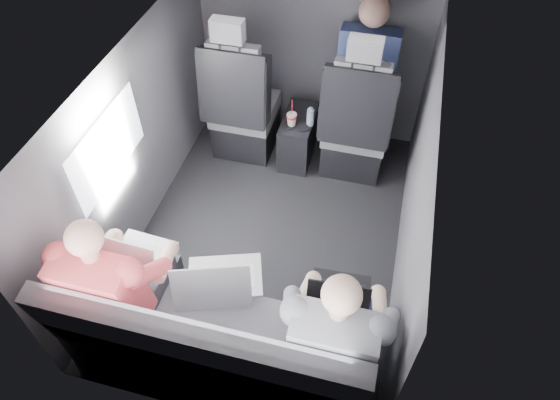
% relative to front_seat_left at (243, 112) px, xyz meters
% --- Properties ---
extents(floor, '(2.60, 2.60, 0.00)m').
position_rel_front_seat_left_xyz_m(floor, '(0.45, -0.84, -0.40)').
color(floor, black).
rests_on(floor, ground).
extents(ceiling, '(2.60, 2.60, 0.00)m').
position_rel_front_seat_left_xyz_m(ceiling, '(0.45, -0.84, 0.95)').
color(ceiling, '#B2B2AD').
rests_on(ceiling, panel_back).
extents(panel_left, '(0.02, 2.60, 1.35)m').
position_rel_front_seat_left_xyz_m(panel_left, '(-0.45, -0.84, 0.27)').
color(panel_left, '#56565B').
rests_on(panel_left, floor).
extents(panel_right, '(0.02, 2.60, 1.35)m').
position_rel_front_seat_left_xyz_m(panel_right, '(1.35, -0.84, 0.27)').
color(panel_right, '#56565B').
rests_on(panel_right, floor).
extents(panel_front, '(1.80, 0.02, 1.35)m').
position_rel_front_seat_left_xyz_m(panel_front, '(0.45, 0.46, 0.27)').
color(panel_front, '#56565B').
rests_on(panel_front, floor).
extents(panel_back, '(1.80, 0.02, 1.35)m').
position_rel_front_seat_left_xyz_m(panel_back, '(0.45, -2.14, 0.27)').
color(panel_back, '#56565B').
rests_on(panel_back, floor).
extents(side_window, '(0.02, 0.75, 0.42)m').
position_rel_front_seat_left_xyz_m(side_window, '(-0.43, -1.14, 0.50)').
color(side_window, white).
rests_on(side_window, panel_left).
extents(seatbelt, '(0.35, 0.11, 0.59)m').
position_rel_front_seat_left_xyz_m(seatbelt, '(0.90, -0.17, 0.40)').
color(seatbelt, black).
rests_on(seatbelt, front_seat_right).
extents(front_seat_left, '(0.52, 0.58, 1.26)m').
position_rel_front_seat_left_xyz_m(front_seat_left, '(0.00, 0.00, 0.00)').
color(front_seat_left, black).
rests_on(front_seat_left, floor).
extents(front_seat_right, '(0.52, 0.58, 1.26)m').
position_rel_front_seat_left_xyz_m(front_seat_right, '(0.90, 0.00, 0.00)').
color(front_seat_right, black).
rests_on(front_seat_right, floor).
extents(center_console, '(0.24, 0.48, 0.41)m').
position_rel_front_seat_left_xyz_m(center_console, '(0.45, 0.04, -0.20)').
color(center_console, black).
rests_on(center_console, floor).
extents(rear_bench, '(1.60, 0.57, 0.92)m').
position_rel_front_seat_left_xyz_m(rear_bench, '(0.45, -1.90, -0.09)').
color(rear_bench, slate).
rests_on(rear_bench, floor).
extents(soda_cup, '(0.08, 0.08, 0.23)m').
position_rel_front_seat_left_xyz_m(soda_cup, '(0.42, -0.07, 0.06)').
color(soda_cup, white).
rests_on(soda_cup, center_console).
extents(water_bottle, '(0.06, 0.06, 0.16)m').
position_rel_front_seat_left_xyz_m(water_bottle, '(0.55, -0.02, 0.07)').
color(water_bottle, '#AECEEB').
rests_on(water_bottle, center_console).
extents(laptop_white, '(0.33, 0.31, 0.24)m').
position_rel_front_seat_left_xyz_m(laptop_white, '(-0.07, -1.63, 0.23)').
color(laptop_white, silver).
rests_on(laptop_white, passenger_rear_left).
extents(laptop_silver, '(0.46, 0.46, 0.28)m').
position_rel_front_seat_left_xyz_m(laptop_silver, '(0.42, -1.69, 0.24)').
color(laptop_silver, '#AAAAAF').
rests_on(laptop_silver, rear_bench).
extents(laptop_black, '(0.32, 0.29, 0.22)m').
position_rel_front_seat_left_xyz_m(laptop_black, '(1.03, -1.60, 0.23)').
color(laptop_black, black).
rests_on(laptop_black, passenger_rear_right).
extents(passenger_rear_left, '(0.49, 0.61, 1.20)m').
position_rel_front_seat_left_xyz_m(passenger_rear_left, '(-0.08, -1.81, 0.22)').
color(passenger_rear_left, '#34353A').
rests_on(passenger_rear_left, rear_bench).
extents(passenger_rear_right, '(0.48, 0.61, 1.19)m').
position_rel_front_seat_left_xyz_m(passenger_rear_right, '(1.06, -1.81, 0.22)').
color(passenger_rear_right, navy).
rests_on(passenger_rear_right, rear_bench).
extents(passenger_front_right, '(0.43, 0.43, 0.90)m').
position_rel_front_seat_left_xyz_m(passenger_front_right, '(0.90, 0.26, 0.36)').
color(passenger_front_right, navy).
rests_on(passenger_front_right, front_seat_right).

